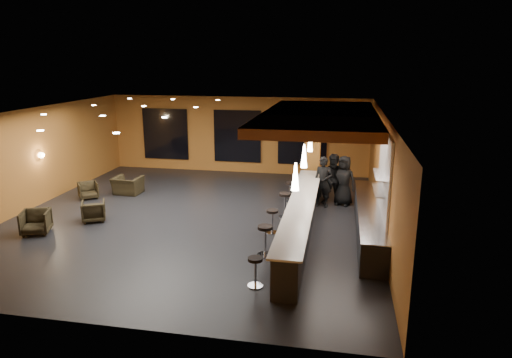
% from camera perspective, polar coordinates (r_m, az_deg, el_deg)
% --- Properties ---
extents(floor, '(12.00, 13.00, 0.10)m').
position_cam_1_polar(floor, '(15.54, -7.64, -4.93)').
color(floor, black).
rests_on(floor, ground).
extents(ceiling, '(12.00, 13.00, 0.10)m').
position_cam_1_polar(ceiling, '(14.72, -8.12, 8.38)').
color(ceiling, black).
extents(wall_back, '(12.00, 0.10, 3.50)m').
position_cam_1_polar(wall_back, '(21.22, -2.28, 5.54)').
color(wall_back, '#A46224').
rests_on(wall_back, floor).
extents(wall_front, '(12.00, 0.10, 3.50)m').
position_cam_1_polar(wall_front, '(9.34, -20.72, -7.64)').
color(wall_front, '#A46224').
rests_on(wall_front, floor).
extents(wall_left, '(0.10, 13.00, 3.50)m').
position_cam_1_polar(wall_left, '(17.87, -26.62, 2.22)').
color(wall_left, '#A46224').
rests_on(wall_left, floor).
extents(wall_right, '(0.10, 13.00, 3.50)m').
position_cam_1_polar(wall_right, '(14.33, 15.74, 0.47)').
color(wall_right, '#A46224').
rests_on(wall_right, floor).
extents(wood_soffit, '(3.60, 8.00, 0.28)m').
position_cam_1_polar(wood_soffit, '(14.98, 7.97, 7.76)').
color(wood_soffit, '#A85B31').
rests_on(wood_soffit, ceiling).
extents(window_left, '(2.20, 0.06, 2.40)m').
position_cam_1_polar(window_left, '(22.17, -11.24, 5.54)').
color(window_left, black).
rests_on(window_left, wall_back).
extents(window_center, '(2.20, 0.06, 2.40)m').
position_cam_1_polar(window_center, '(21.12, -2.35, 5.36)').
color(window_center, black).
rests_on(window_center, wall_back).
extents(window_right, '(2.20, 0.06, 2.40)m').
position_cam_1_polar(window_right, '(20.66, 5.82, 5.09)').
color(window_right, black).
rests_on(window_right, wall_back).
extents(tile_backsplash, '(0.06, 3.20, 2.40)m').
position_cam_1_polar(tile_backsplash, '(13.30, 15.76, 0.48)').
color(tile_backsplash, white).
rests_on(tile_backsplash, wall_right).
extents(bar_counter, '(0.60, 8.00, 1.00)m').
position_cam_1_polar(bar_counter, '(13.72, 5.64, -5.14)').
color(bar_counter, black).
rests_on(bar_counter, floor).
extents(bar_top, '(0.78, 8.10, 0.05)m').
position_cam_1_polar(bar_top, '(13.55, 5.70, -3.05)').
color(bar_top, beige).
rests_on(bar_top, bar_counter).
extents(prep_counter, '(0.70, 6.00, 0.86)m').
position_cam_1_polar(prep_counter, '(14.20, 13.91, -5.11)').
color(prep_counter, black).
rests_on(prep_counter, floor).
extents(prep_top, '(0.72, 6.00, 0.03)m').
position_cam_1_polar(prep_top, '(14.06, 14.03, -3.37)').
color(prep_top, silver).
rests_on(prep_top, prep_counter).
extents(wall_shelf_lower, '(0.30, 1.50, 0.03)m').
position_cam_1_polar(wall_shelf_lower, '(13.19, 15.11, -1.38)').
color(wall_shelf_lower, silver).
rests_on(wall_shelf_lower, wall_right).
extents(wall_shelf_upper, '(0.30, 1.50, 0.03)m').
position_cam_1_polar(wall_shelf_upper, '(13.08, 15.24, 0.51)').
color(wall_shelf_upper, silver).
rests_on(wall_shelf_upper, wall_right).
extents(column, '(0.60, 0.60, 3.50)m').
position_cam_1_polar(column, '(17.82, 7.10, 3.65)').
color(column, '#905820').
rests_on(column, floor).
extents(wall_sconce, '(0.22, 0.22, 0.22)m').
position_cam_1_polar(wall_sconce, '(18.16, -25.28, 2.71)').
color(wall_sconce, '#FFE5B2').
rests_on(wall_sconce, wall_left).
extents(pendant_0, '(0.20, 0.20, 0.70)m').
position_cam_1_polar(pendant_0, '(11.26, 4.95, 0.29)').
color(pendant_0, white).
rests_on(pendant_0, wood_soffit).
extents(pendant_1, '(0.20, 0.20, 0.70)m').
position_cam_1_polar(pendant_1, '(13.69, 6.03, 2.87)').
color(pendant_1, white).
rests_on(pendant_1, wood_soffit).
extents(pendant_2, '(0.20, 0.20, 0.70)m').
position_cam_1_polar(pendant_2, '(16.14, 6.78, 4.67)').
color(pendant_2, white).
rests_on(pendant_2, wood_soffit).
extents(staff_a, '(0.75, 0.57, 1.83)m').
position_cam_1_polar(staff_a, '(16.40, 8.37, -0.37)').
color(staff_a, black).
rests_on(staff_a, floor).
extents(staff_b, '(0.92, 0.72, 1.87)m').
position_cam_1_polar(staff_b, '(16.72, 9.79, -0.06)').
color(staff_b, black).
rests_on(staff_b, floor).
extents(staff_c, '(1.03, 0.85, 1.82)m').
position_cam_1_polar(staff_c, '(16.72, 10.90, -0.20)').
color(staff_c, black).
rests_on(staff_c, floor).
extents(armchair_a, '(1.02, 1.03, 0.73)m').
position_cam_1_polar(armchair_a, '(15.42, -25.82, -4.86)').
color(armchair_a, black).
rests_on(armchair_a, floor).
extents(armchair_b, '(0.98, 0.99, 0.67)m').
position_cam_1_polar(armchair_b, '(15.88, -19.64, -3.78)').
color(armchair_b, black).
rests_on(armchair_b, floor).
extents(armchair_c, '(0.97, 0.97, 0.63)m').
position_cam_1_polar(armchair_c, '(18.48, -20.24, -1.33)').
color(armchair_c, black).
rests_on(armchair_c, floor).
extents(armchair_d, '(1.09, 0.97, 0.68)m').
position_cam_1_polar(armchair_d, '(18.61, -15.76, -0.78)').
color(armchair_d, black).
rests_on(armchair_d, floor).
extents(bar_stool_0, '(0.37, 0.37, 0.73)m').
position_cam_1_polar(bar_stool_0, '(10.77, -0.09, -11.06)').
color(bar_stool_0, silver).
rests_on(bar_stool_0, floor).
extents(bar_stool_1, '(0.43, 0.43, 0.85)m').
position_cam_1_polar(bar_stool_1, '(12.33, 1.15, -7.21)').
color(bar_stool_1, silver).
rests_on(bar_stool_1, floor).
extents(bar_stool_2, '(0.38, 0.38, 0.74)m').
position_cam_1_polar(bar_stool_2, '(13.88, 2.05, -4.93)').
color(bar_stool_2, silver).
rests_on(bar_stool_2, floor).
extents(bar_stool_3, '(0.43, 0.43, 0.85)m').
position_cam_1_polar(bar_stool_3, '(15.24, 3.64, -2.88)').
color(bar_stool_3, silver).
rests_on(bar_stool_3, floor).
extents(bar_stool_4, '(0.40, 0.40, 0.78)m').
position_cam_1_polar(bar_stool_4, '(16.87, 4.32, -1.28)').
color(bar_stool_4, silver).
rests_on(bar_stool_4, floor).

